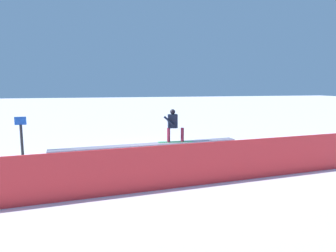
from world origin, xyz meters
The scene contains 5 objects.
ground_plane centered at (0.00, 0.00, 0.00)m, with size 120.00×120.00×0.00m, color white.
grind_box centered at (0.00, 0.00, 0.23)m, with size 7.96×1.26×0.50m.
snowboarder centered at (-1.08, -0.12, 1.26)m, with size 1.50×0.44×1.42m.
safety_fence centered at (0.00, 4.10, 0.63)m, with size 12.52×0.06×1.27m, color red.
trail_marker centered at (4.82, 0.21, 0.96)m, with size 0.40×0.10×1.78m.
Camera 1 is at (2.12, 12.02, 2.93)m, focal length 31.77 mm.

